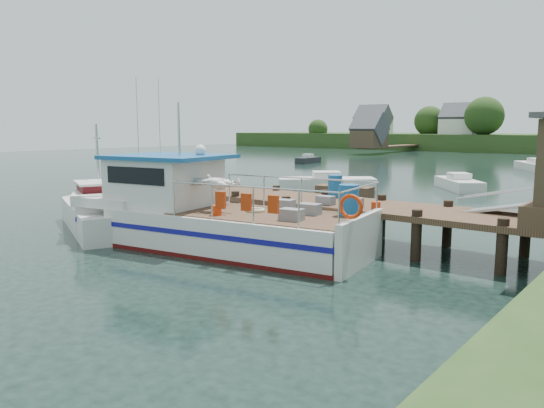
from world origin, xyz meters
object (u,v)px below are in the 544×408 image
Objects in this scene: work_boat at (102,212)px; moored_a at (326,182)px; moored_rowboat at (344,190)px; moored_d at (540,166)px; moored_e at (308,160)px; moored_b at (459,183)px; lobster_boat at (200,216)px; dock at (500,190)px.

work_boat is 17.56m from moored_a.
moored_rowboat is 27.77m from moored_d.
moored_e is at bearing 108.03° from moored_a.
moored_b is at bearing 85.15° from moored_rowboat.
moored_rowboat is 0.47× the size of moored_d.
lobster_boat is 43.30m from moored_e.
work_boat reaches higher than moored_a.
dock is 4.78× the size of moored_rowboat.
moored_b is (1.16, 22.33, -0.65)m from lobster_boat.
moored_d is at bearing 100.28° from dock.
dock is 2.14× the size of work_boat.
lobster_boat is (-8.76, -3.96, -1.18)m from dock.
work_boat reaches higher than moored_e.
moored_d is (1.87, 41.99, -0.61)m from lobster_boat.
dock reaches higher than work_boat.
lobster_boat is 3.54× the size of moored_rowboat.
moored_b reaches higher than moored_rowboat.
lobster_boat reaches higher than moored_rowboat.
dock is at bearing 41.30° from work_boat.
moored_rowboat is at bearing -101.82° from moored_b.
moored_b is (7.06, 5.08, -0.02)m from moored_a.
moored_rowboat is 0.69× the size of moored_b.
moored_b is at bearing 16.34° from moored_a.
moored_a reaches higher than moored_b.
moored_a is 25.63m from moored_e.
moored_rowboat is (-11.72, 10.69, -1.88)m from dock.
dock is 4.18× the size of moored_e.
work_boat is (-5.38, -0.31, -0.39)m from lobster_boat.
lobster_boat reaches higher than moored_b.
moored_e is (-21.48, 37.59, -0.67)m from lobster_boat.
moored_a is at bearing -127.82° from moored_b.
work_boat reaches higher than moored_b.
lobster_boat reaches higher than moored_e.
moored_d reaches higher than moored_a.
moored_a is 1.26× the size of moored_b.
moored_rowboat is at bearing 92.32° from lobster_boat.
dock is at bearing -81.17° from moored_d.
moored_d is at bearing 103.38° from moored_rowboat.
lobster_boat is at bearing -75.64° from moored_e.
moored_a is (-2.93, 2.60, 0.07)m from moored_rowboat.
dock is 2.25× the size of moored_d.
dock reaches higher than moored_rowboat.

